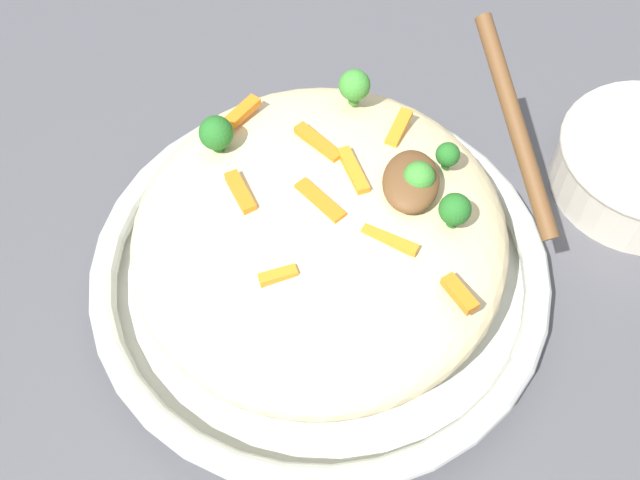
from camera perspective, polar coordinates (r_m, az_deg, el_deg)
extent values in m
plane|color=#4C4C51|center=(0.64, 0.00, -3.61)|extent=(2.40, 2.40, 0.00)
cylinder|color=silver|center=(0.63, 0.00, -3.02)|extent=(0.33, 0.33, 0.03)
torus|color=silver|center=(0.61, 0.00, -1.88)|extent=(0.36, 0.36, 0.02)
torus|color=black|center=(0.61, 0.00, -1.67)|extent=(0.35, 0.35, 0.00)
ellipsoid|color=beige|center=(0.58, 0.00, 0.46)|extent=(0.29, 0.28, 0.08)
cube|color=orange|center=(0.55, 0.57, 3.07)|extent=(0.04, 0.04, 0.01)
cube|color=orange|center=(0.55, -5.86, 3.29)|extent=(0.04, 0.03, 0.01)
cube|color=orange|center=(0.60, 5.74, 8.11)|extent=(0.04, 0.02, 0.01)
cube|color=orange|center=(0.56, 2.43, 5.06)|extent=(0.04, 0.03, 0.01)
cube|color=orange|center=(0.52, 10.10, -3.86)|extent=(0.03, 0.03, 0.01)
cube|color=orange|center=(0.61, -5.85, 9.10)|extent=(0.04, 0.03, 0.01)
cube|color=orange|center=(0.53, 5.08, 0.00)|extent=(0.02, 0.04, 0.01)
cube|color=orange|center=(0.51, -3.07, -2.62)|extent=(0.02, 0.03, 0.01)
cube|color=orange|center=(0.58, -0.13, 7.08)|extent=(0.03, 0.04, 0.01)
cylinder|color=#205B1C|center=(0.58, 9.14, 5.52)|extent=(0.01, 0.01, 0.01)
sphere|color=#236B23|center=(0.57, 9.27, 6.16)|extent=(0.02, 0.02, 0.02)
cylinder|color=#377928|center=(0.61, 2.48, 10.30)|extent=(0.01, 0.01, 0.01)
sphere|color=#3D8E33|center=(0.61, 2.53, 11.18)|extent=(0.02, 0.02, 0.02)
cylinder|color=#377928|center=(0.56, 7.06, 3.71)|extent=(0.01, 0.01, 0.01)
sphere|color=#3D8E33|center=(0.55, 7.19, 4.53)|extent=(0.02, 0.02, 0.02)
cylinder|color=#205B1C|center=(0.59, -7.42, 6.89)|extent=(0.01, 0.01, 0.01)
sphere|color=#236B23|center=(0.58, -7.56, 7.72)|extent=(0.03, 0.03, 0.03)
cylinder|color=#205B1C|center=(0.55, 9.60, 1.36)|extent=(0.01, 0.01, 0.01)
sphere|color=#236B23|center=(0.54, 9.78, 2.13)|extent=(0.02, 0.02, 0.02)
ellipsoid|color=brown|center=(0.55, 6.62, 4.26)|extent=(0.06, 0.04, 0.02)
cylinder|color=brown|center=(0.55, 14.07, 8.07)|extent=(0.14, 0.07, 0.08)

